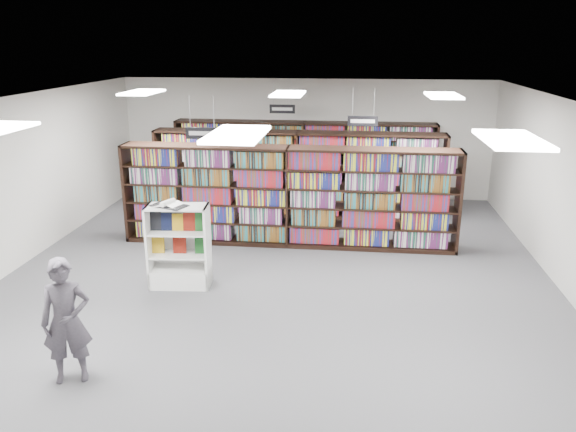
# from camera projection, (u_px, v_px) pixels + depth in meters

# --- Properties ---
(floor) EXTENTS (12.00, 12.00, 0.00)m
(floor) POSITION_uv_depth(u_px,v_px,m) (275.00, 282.00, 10.15)
(floor) COLOR #49494E
(floor) RESTS_ON ground
(ceiling) EXTENTS (10.00, 12.00, 0.10)m
(ceiling) POSITION_uv_depth(u_px,v_px,m) (274.00, 103.00, 9.18)
(ceiling) COLOR silver
(ceiling) RESTS_ON wall_back
(wall_back) EXTENTS (10.00, 0.10, 3.20)m
(wall_back) POSITION_uv_depth(u_px,v_px,m) (305.00, 139.00, 15.35)
(wall_back) COLOR silver
(wall_back) RESTS_ON ground
(wall_front) EXTENTS (10.00, 0.10, 3.20)m
(wall_front) POSITION_uv_depth(u_px,v_px,m) (158.00, 421.00, 3.98)
(wall_front) COLOR silver
(wall_front) RESTS_ON ground
(wall_left) EXTENTS (0.10, 12.00, 3.20)m
(wall_left) POSITION_uv_depth(u_px,v_px,m) (3.00, 188.00, 10.22)
(wall_left) COLOR silver
(wall_left) RESTS_ON ground
(bookshelf_row_near) EXTENTS (7.00, 0.60, 2.10)m
(bookshelf_row_near) POSITION_uv_depth(u_px,v_px,m) (288.00, 197.00, 11.72)
(bookshelf_row_near) COLOR black
(bookshelf_row_near) RESTS_ON floor
(bookshelf_row_mid) EXTENTS (7.00, 0.60, 2.10)m
(bookshelf_row_mid) POSITION_uv_depth(u_px,v_px,m) (298.00, 175.00, 13.62)
(bookshelf_row_mid) COLOR black
(bookshelf_row_mid) RESTS_ON floor
(bookshelf_row_far) EXTENTS (7.00, 0.60, 2.10)m
(bookshelf_row_far) POSITION_uv_depth(u_px,v_px,m) (304.00, 160.00, 15.23)
(bookshelf_row_far) COLOR black
(bookshelf_row_far) RESTS_ON floor
(aisle_sign_left) EXTENTS (0.65, 0.02, 0.80)m
(aisle_sign_left) POSITION_uv_depth(u_px,v_px,m) (202.00, 132.00, 10.50)
(aisle_sign_left) COLOR #B2B2B7
(aisle_sign_left) RESTS_ON ceiling
(aisle_sign_right) EXTENTS (0.65, 0.02, 0.80)m
(aisle_sign_right) POSITION_uv_depth(u_px,v_px,m) (363.00, 120.00, 12.06)
(aisle_sign_right) COLOR #B2B2B7
(aisle_sign_right) RESTS_ON ceiling
(aisle_sign_center) EXTENTS (0.65, 0.02, 0.80)m
(aisle_sign_center) POSITION_uv_depth(u_px,v_px,m) (282.00, 108.00, 14.18)
(aisle_sign_center) COLOR #B2B2B7
(aisle_sign_center) RESTS_ON ceiling
(troffer_front_center) EXTENTS (0.60, 1.20, 0.04)m
(troffer_front_center) POSITION_uv_depth(u_px,v_px,m) (237.00, 134.00, 6.35)
(troffer_front_center) COLOR white
(troffer_front_center) RESTS_ON ceiling
(troffer_front_right) EXTENTS (0.60, 1.20, 0.04)m
(troffer_front_right) POSITION_uv_depth(u_px,v_px,m) (511.00, 140.00, 6.02)
(troffer_front_right) COLOR white
(troffer_front_right) RESTS_ON ceiling
(troffer_back_left) EXTENTS (0.60, 1.20, 0.04)m
(troffer_back_left) POSITION_uv_depth(u_px,v_px,m) (142.00, 92.00, 11.42)
(troffer_back_left) COLOR white
(troffer_back_left) RESTS_ON ceiling
(troffer_back_center) EXTENTS (0.60, 1.20, 0.04)m
(troffer_back_center) POSITION_uv_depth(u_px,v_px,m) (288.00, 94.00, 11.09)
(troffer_back_center) COLOR white
(troffer_back_center) RESTS_ON ceiling
(troffer_back_right) EXTENTS (0.60, 1.20, 0.04)m
(troffer_back_right) POSITION_uv_depth(u_px,v_px,m) (443.00, 96.00, 10.76)
(troffer_back_right) COLOR white
(troffer_back_right) RESTS_ON ceiling
(endcap_display) EXTENTS (1.10, 0.61, 1.48)m
(endcap_display) POSITION_uv_depth(u_px,v_px,m) (180.00, 259.00, 9.90)
(endcap_display) COLOR white
(endcap_display) RESTS_ON floor
(open_book) EXTENTS (0.69, 0.55, 0.13)m
(open_book) POSITION_uv_depth(u_px,v_px,m) (169.00, 204.00, 9.55)
(open_book) COLOR black
(open_book) RESTS_ON endcap_display
(shopper) EXTENTS (0.70, 0.58, 1.66)m
(shopper) POSITION_uv_depth(u_px,v_px,m) (66.00, 321.00, 7.00)
(shopper) COLOR #47424B
(shopper) RESTS_ON floor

